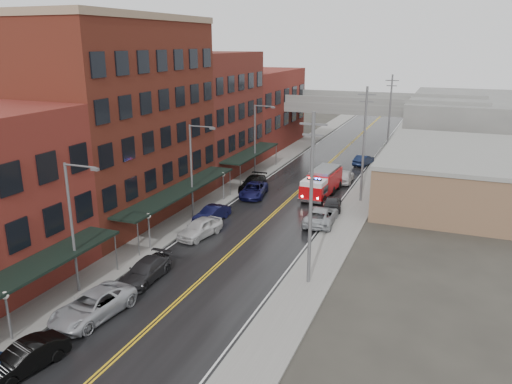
% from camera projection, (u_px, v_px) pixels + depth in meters
% --- Properties ---
extents(road, '(11.00, 160.00, 0.02)m').
position_uv_depth(road, '(280.00, 208.00, 50.81)').
color(road, black).
rests_on(road, ground).
extents(sidewalk_left, '(3.00, 160.00, 0.15)m').
position_uv_depth(sidewalk_left, '(216.00, 199.00, 53.37)').
color(sidewalk_left, slate).
rests_on(sidewalk_left, ground).
extents(sidewalk_right, '(3.00, 160.00, 0.15)m').
position_uv_depth(sidewalk_right, '(352.00, 216.00, 48.21)').
color(sidewalk_right, slate).
rests_on(sidewalk_right, ground).
extents(curb_left, '(0.30, 160.00, 0.15)m').
position_uv_depth(curb_left, '(230.00, 201.00, 52.79)').
color(curb_left, gray).
rests_on(curb_left, ground).
extents(curb_right, '(0.30, 160.00, 0.15)m').
position_uv_depth(curb_right, '(335.00, 214.00, 48.80)').
color(curb_right, gray).
rests_on(curb_right, ground).
extents(brick_building_b, '(9.00, 20.00, 18.00)m').
position_uv_depth(brick_building_b, '(123.00, 122.00, 46.68)').
color(brick_building_b, '#5A2318').
rests_on(brick_building_b, ground).
extents(brick_building_c, '(9.00, 15.00, 15.00)m').
position_uv_depth(brick_building_c, '(208.00, 114.00, 62.68)').
color(brick_building_c, maroon).
rests_on(brick_building_c, ground).
extents(brick_building_far, '(9.00, 20.00, 12.00)m').
position_uv_depth(brick_building_far, '(259.00, 109.00, 78.69)').
color(brick_building_far, maroon).
rests_on(brick_building_far, ground).
extents(tan_building, '(14.00, 22.00, 5.00)m').
position_uv_depth(tan_building, '(453.00, 175.00, 53.34)').
color(tan_building, brown).
rests_on(tan_building, ground).
extents(right_far_block, '(18.00, 30.00, 8.00)m').
position_uv_depth(right_far_block, '(470.00, 122.00, 78.89)').
color(right_far_block, slate).
rests_on(right_far_block, ground).
extents(awning_0, '(2.60, 16.00, 3.09)m').
position_uv_depth(awning_0, '(19.00, 275.00, 29.46)').
color(awning_0, black).
rests_on(awning_0, ground).
extents(awning_1, '(2.60, 18.00, 3.09)m').
position_uv_depth(awning_1, '(180.00, 190.00, 46.37)').
color(awning_1, black).
rests_on(awning_1, ground).
extents(awning_2, '(2.60, 13.00, 3.09)m').
position_uv_depth(awning_2, '(251.00, 153.00, 61.94)').
color(awning_2, black).
rests_on(awning_2, ground).
extents(globe_lamp_0, '(0.44, 0.44, 3.12)m').
position_uv_depth(globe_lamp_0, '(7.00, 305.00, 27.49)').
color(globe_lamp_0, '#59595B').
rests_on(globe_lamp_0, ground).
extents(globe_lamp_1, '(0.44, 0.44, 3.12)m').
position_uv_depth(globe_lamp_1, '(149.00, 223.00, 39.95)').
color(globe_lamp_1, '#59595B').
rests_on(globe_lamp_1, ground).
extents(globe_lamp_2, '(0.44, 0.44, 3.12)m').
position_uv_depth(globe_lamp_2, '(223.00, 180.00, 52.40)').
color(globe_lamp_2, '#59595B').
rests_on(globe_lamp_2, ground).
extents(street_lamp_0, '(2.64, 0.22, 9.00)m').
position_uv_depth(street_lamp_0, '(74.00, 221.00, 32.05)').
color(street_lamp_0, '#59595B').
rests_on(street_lamp_0, ground).
extents(street_lamp_1, '(2.64, 0.22, 9.00)m').
position_uv_depth(street_lamp_1, '(194.00, 166.00, 46.29)').
color(street_lamp_1, '#59595B').
rests_on(street_lamp_1, ground).
extents(street_lamp_2, '(2.64, 0.22, 9.00)m').
position_uv_depth(street_lamp_2, '(257.00, 137.00, 60.52)').
color(street_lamp_2, '#59595B').
rests_on(street_lamp_2, ground).
extents(utility_pole_0, '(1.80, 0.24, 12.00)m').
position_uv_depth(utility_pole_0, '(311.00, 198.00, 33.10)').
color(utility_pole_0, '#59595B').
rests_on(utility_pole_0, ground).
extents(utility_pole_1, '(1.80, 0.24, 12.00)m').
position_uv_depth(utility_pole_1, '(364.00, 143.00, 50.90)').
color(utility_pole_1, '#59595B').
rests_on(utility_pole_1, ground).
extents(utility_pole_2, '(1.80, 0.24, 12.00)m').
position_uv_depth(utility_pole_2, '(389.00, 117.00, 68.69)').
color(utility_pole_2, '#59595B').
rests_on(utility_pole_2, ground).
extents(overpass, '(40.00, 10.00, 7.50)m').
position_uv_depth(overpass, '(348.00, 110.00, 77.55)').
color(overpass, slate).
rests_on(overpass, ground).
extents(fire_truck, '(3.48, 7.90, 2.84)m').
position_uv_depth(fire_truck, '(322.00, 182.00, 54.28)').
color(fire_truck, '#BB080C').
rests_on(fire_truck, ground).
extents(parked_car_left_1, '(2.38, 4.69, 1.47)m').
position_uv_depth(parked_car_left_1, '(25.00, 358.00, 25.44)').
color(parked_car_left_1, black).
rests_on(parked_car_left_1, ground).
extents(parked_car_left_2, '(3.22, 5.95, 1.58)m').
position_uv_depth(parked_car_left_2, '(93.00, 306.00, 30.40)').
color(parked_car_left_2, '#A4A6AC').
rests_on(parked_car_left_2, ground).
extents(parked_car_left_3, '(2.11, 4.95, 1.42)m').
position_uv_depth(parked_car_left_3, '(146.00, 270.00, 35.26)').
color(parked_car_left_3, '#242426').
rests_on(parked_car_left_3, ground).
extents(parked_car_left_4, '(2.77, 5.04, 1.62)m').
position_uv_depth(parked_car_left_4, '(200.00, 228.00, 43.06)').
color(parked_car_left_4, silver).
rests_on(parked_car_left_4, ground).
extents(parked_car_left_5, '(2.33, 4.49, 1.41)m').
position_uv_depth(parked_car_left_5, '(212.00, 214.00, 46.85)').
color(parked_car_left_5, black).
rests_on(parked_car_left_5, ground).
extents(parked_car_left_6, '(3.35, 5.68, 1.48)m').
position_uv_depth(parked_car_left_6, '(254.00, 190.00, 54.34)').
color(parked_car_left_6, '#111242').
rests_on(parked_car_left_6, ground).
extents(parked_car_left_7, '(2.49, 5.43, 1.54)m').
position_uv_depth(parked_car_left_7, '(253.00, 183.00, 56.70)').
color(parked_car_left_7, black).
rests_on(parked_car_left_7, ground).
extents(parked_car_right_0, '(2.95, 5.80, 1.57)m').
position_uv_depth(parked_car_right_0, '(321.00, 216.00, 46.12)').
color(parked_car_right_0, '#9FA2A6').
rests_on(parked_car_right_0, ground).
extents(parked_car_right_1, '(2.80, 4.96, 1.36)m').
position_uv_depth(parked_car_right_1, '(332.00, 203.00, 50.04)').
color(parked_car_right_1, '#262629').
rests_on(parked_car_right_1, ground).
extents(parked_car_right_2, '(2.10, 4.74, 1.58)m').
position_uv_depth(parked_car_right_2, '(345.00, 176.00, 59.65)').
color(parked_car_right_2, silver).
rests_on(parked_car_right_2, ground).
extents(parked_car_right_3, '(2.37, 4.56, 1.43)m').
position_uv_depth(parked_car_right_3, '(363.00, 160.00, 68.12)').
color(parked_car_right_3, '#0E1833').
rests_on(parked_car_right_3, ground).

